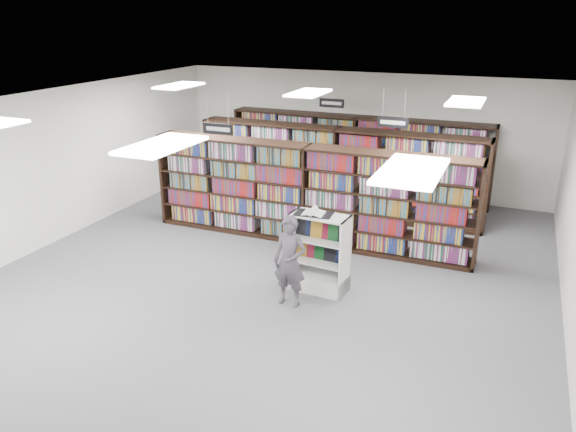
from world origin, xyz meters
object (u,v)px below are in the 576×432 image
at_px(open_book, 313,212).
at_px(shopper, 290,261).
at_px(endcap_display, 320,264).
at_px(bookshelf_row_near, 307,195).

xyz_separation_m(open_book, shopper, (-0.16, -0.67, -0.67)).
distance_m(endcap_display, shopper, 0.82).
relative_size(bookshelf_row_near, shopper, 4.46).
distance_m(endcap_display, open_book, 0.97).
height_order(endcap_display, open_book, open_book).
xyz_separation_m(bookshelf_row_near, endcap_display, (1.01, -2.01, -0.56)).
bearing_deg(open_book, endcap_display, 15.35).
relative_size(endcap_display, open_book, 2.13).
xyz_separation_m(bookshelf_row_near, shopper, (0.73, -2.72, -0.27)).
bearing_deg(bookshelf_row_near, shopper, -75.02).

